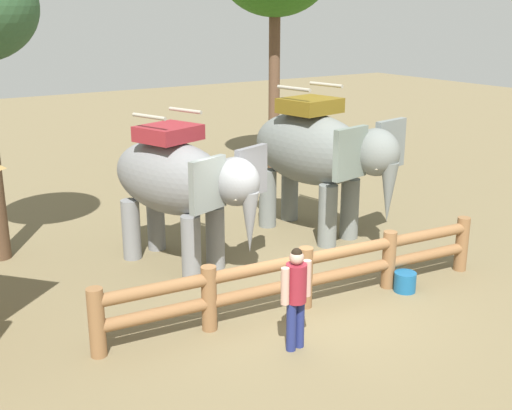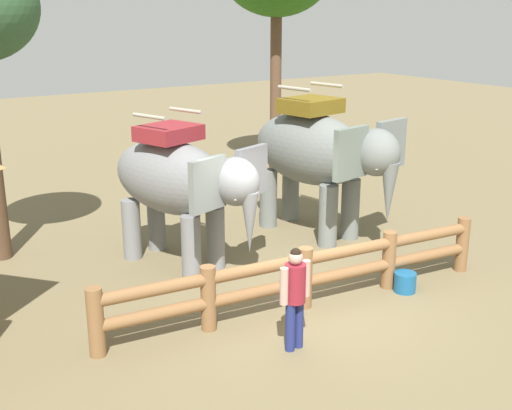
{
  "view_description": "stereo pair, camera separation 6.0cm",
  "coord_description": "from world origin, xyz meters",
  "px_view_note": "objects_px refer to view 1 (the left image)",
  "views": [
    {
      "loc": [
        -6.07,
        -7.97,
        4.79
      ],
      "look_at": [
        0.0,
        1.38,
        1.4
      ],
      "focal_mm": 45.37,
      "sensor_mm": 36.0,
      "label": 1
    },
    {
      "loc": [
        -6.02,
        -8.0,
        4.79
      ],
      "look_at": [
        0.0,
        1.38,
        1.4
      ],
      "focal_mm": 45.37,
      "sensor_mm": 36.0,
      "label": 2
    }
  ],
  "objects_px": {
    "log_fence": "(306,273)",
    "feed_bucket": "(405,282)",
    "tourist_woman_in_black": "(296,291)",
    "elephant_center": "(317,153)",
    "elephant_near_left": "(179,182)"
  },
  "relations": [
    {
      "from": "feed_bucket",
      "to": "log_fence",
      "type": "bearing_deg",
      "value": 166.05
    },
    {
      "from": "elephant_center",
      "to": "tourist_woman_in_black",
      "type": "height_order",
      "value": "elephant_center"
    },
    {
      "from": "log_fence",
      "to": "tourist_woman_in_black",
      "type": "xyz_separation_m",
      "value": [
        -0.96,
        -1.03,
        0.3
      ]
    },
    {
      "from": "elephant_center",
      "to": "tourist_woman_in_black",
      "type": "distance_m",
      "value": 5.16
    },
    {
      "from": "log_fence",
      "to": "tourist_woman_in_black",
      "type": "distance_m",
      "value": 1.44
    },
    {
      "from": "elephant_near_left",
      "to": "feed_bucket",
      "type": "xyz_separation_m",
      "value": [
        2.76,
        -3.23,
        -1.5
      ]
    },
    {
      "from": "log_fence",
      "to": "elephant_near_left",
      "type": "xyz_separation_m",
      "value": [
        -0.9,
        2.77,
        1.07
      ]
    },
    {
      "from": "tourist_woman_in_black",
      "to": "feed_bucket",
      "type": "bearing_deg",
      "value": 11.38
    },
    {
      "from": "log_fence",
      "to": "feed_bucket",
      "type": "xyz_separation_m",
      "value": [
        1.86,
        -0.46,
        -0.43
      ]
    },
    {
      "from": "tourist_woman_in_black",
      "to": "feed_bucket",
      "type": "xyz_separation_m",
      "value": [
        2.82,
        0.57,
        -0.73
      ]
    },
    {
      "from": "log_fence",
      "to": "elephant_center",
      "type": "relative_size",
      "value": 1.84
    },
    {
      "from": "elephant_center",
      "to": "elephant_near_left",
      "type": "bearing_deg",
      "value": -179.74
    },
    {
      "from": "log_fence",
      "to": "feed_bucket",
      "type": "height_order",
      "value": "log_fence"
    },
    {
      "from": "elephant_center",
      "to": "log_fence",
      "type": "bearing_deg",
      "value": -130.76
    },
    {
      "from": "elephant_near_left",
      "to": "feed_bucket",
      "type": "bearing_deg",
      "value": -49.47
    }
  ]
}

